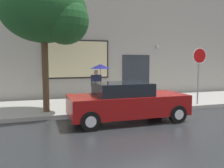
{
  "coord_description": "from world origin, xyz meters",
  "views": [
    {
      "loc": [
        -3.85,
        -7.75,
        2.15
      ],
      "look_at": [
        -0.75,
        1.8,
        1.2
      ],
      "focal_mm": 36.86,
      "sensor_mm": 36.0,
      "label": 1
    }
  ],
  "objects": [
    {
      "name": "building_facade",
      "position": [
        -0.02,
        5.5,
        3.48
      ],
      "size": [
        20.0,
        0.67,
        7.0
      ],
      "color": "#9E998E",
      "rests_on": "ground"
    },
    {
      "name": "fire_hydrant",
      "position": [
        0.56,
        2.0,
        0.51
      ],
      "size": [
        0.3,
        0.44,
        0.73
      ],
      "color": "red",
      "rests_on": "sidewalk"
    },
    {
      "name": "stop_sign",
      "position": [
        3.43,
        1.34,
        2.05
      ],
      "size": [
        0.76,
        0.1,
        2.69
      ],
      "color": "gray",
      "rests_on": "sidewalk"
    },
    {
      "name": "sidewalk",
      "position": [
        0.0,
        3.0,
        0.07
      ],
      "size": [
        20.0,
        4.0,
        0.15
      ],
      "primitive_type": "cube",
      "color": "#A3A099",
      "rests_on": "ground"
    },
    {
      "name": "parked_car",
      "position": [
        -0.79,
        -0.04,
        0.7
      ],
      "size": [
        4.26,
        1.86,
        1.42
      ],
      "color": "maroon",
      "rests_on": "ground"
    },
    {
      "name": "street_tree",
      "position": [
        -3.39,
        1.75,
        4.08
      ],
      "size": [
        3.38,
        2.87,
        5.3
      ],
      "color": "#4C3823",
      "rests_on": "sidewalk"
    },
    {
      "name": "ground_plane",
      "position": [
        0.0,
        0.0,
        0.0
      ],
      "size": [
        60.0,
        60.0,
        0.0
      ],
      "primitive_type": "plane",
      "color": "#282B2D"
    },
    {
      "name": "pedestrian_with_umbrella",
      "position": [
        -1.03,
        2.96,
        1.68
      ],
      "size": [
        1.01,
        1.01,
        1.91
      ],
      "color": "black",
      "rests_on": "sidewalk"
    }
  ]
}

